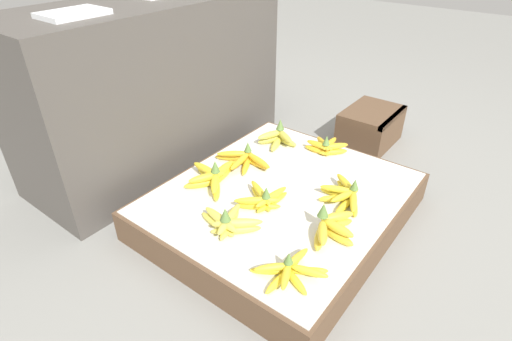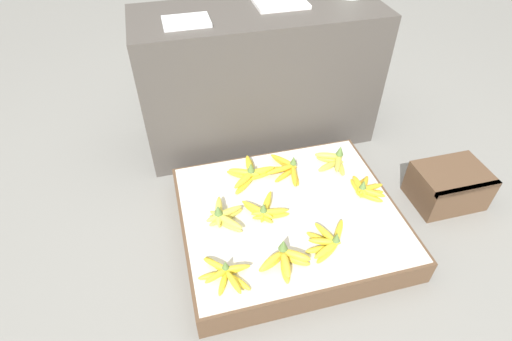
{
  "view_description": "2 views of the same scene",
  "coord_description": "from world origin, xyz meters",
  "px_view_note": "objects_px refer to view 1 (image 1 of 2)",
  "views": [
    {
      "loc": [
        -1.07,
        -0.69,
        1.03
      ],
      "look_at": [
        0.02,
        0.14,
        0.17
      ],
      "focal_mm": 28.0,
      "sensor_mm": 36.0,
      "label": 1
    },
    {
      "loc": [
        -0.45,
        -1.13,
        1.47
      ],
      "look_at": [
        -0.12,
        0.14,
        0.28
      ],
      "focal_mm": 28.0,
      "sensor_mm": 36.0,
      "label": 2
    }
  ],
  "objects_px": {
    "banana_bunch_back_midright": "(243,160)",
    "banana_bunch_back_right": "(278,138)",
    "banana_bunch_front_midleft": "(331,227)",
    "banana_bunch_back_midleft": "(213,177)",
    "banana_bunch_middle_left": "(228,223)",
    "banana_bunch_middle_right": "(326,147)",
    "banana_bunch_front_left": "(290,270)",
    "banana_bunch_front_midright": "(345,195)",
    "banana_bunch_middle_midleft": "(263,199)",
    "wooden_crate": "(370,127)"
  },
  "relations": [
    {
      "from": "wooden_crate",
      "to": "banana_bunch_middle_right",
      "type": "xyz_separation_m",
      "value": [
        -0.45,
        0.02,
        0.06
      ]
    },
    {
      "from": "banana_bunch_front_midright",
      "to": "banana_bunch_front_midleft",
      "type": "bearing_deg",
      "value": -165.45
    },
    {
      "from": "banana_bunch_middle_left",
      "to": "banana_bunch_back_right",
      "type": "relative_size",
      "value": 1.32
    },
    {
      "from": "banana_bunch_front_midright",
      "to": "banana_bunch_middle_right",
      "type": "bearing_deg",
      "value": 39.77
    },
    {
      "from": "banana_bunch_front_left",
      "to": "banana_bunch_front_midleft",
      "type": "bearing_deg",
      "value": -2.39
    },
    {
      "from": "banana_bunch_back_midleft",
      "to": "banana_bunch_middle_right",
      "type": "bearing_deg",
      "value": -25.11
    },
    {
      "from": "banana_bunch_middle_midleft",
      "to": "banana_bunch_middle_right",
      "type": "bearing_deg",
      "value": 1.32
    },
    {
      "from": "banana_bunch_front_midleft",
      "to": "banana_bunch_back_right",
      "type": "bearing_deg",
      "value": 50.33
    },
    {
      "from": "banana_bunch_front_midleft",
      "to": "banana_bunch_back_midleft",
      "type": "relative_size",
      "value": 0.89
    },
    {
      "from": "banana_bunch_front_left",
      "to": "banana_bunch_middle_left",
      "type": "distance_m",
      "value": 0.28
    },
    {
      "from": "banana_bunch_middle_left",
      "to": "banana_bunch_front_midright",
      "type": "bearing_deg",
      "value": -31.02
    },
    {
      "from": "banana_bunch_back_midleft",
      "to": "banana_bunch_back_right",
      "type": "relative_size",
      "value": 1.38
    },
    {
      "from": "banana_bunch_front_midleft",
      "to": "banana_bunch_middle_midleft",
      "type": "relative_size",
      "value": 1.08
    },
    {
      "from": "banana_bunch_middle_left",
      "to": "banana_bunch_middle_right",
      "type": "bearing_deg",
      "value": -0.03
    },
    {
      "from": "banana_bunch_front_midleft",
      "to": "banana_bunch_back_midright",
      "type": "height_order",
      "value": "banana_bunch_front_midleft"
    },
    {
      "from": "banana_bunch_middle_left",
      "to": "banana_bunch_middle_right",
      "type": "distance_m",
      "value": 0.67
    },
    {
      "from": "banana_bunch_back_midleft",
      "to": "banana_bunch_back_right",
      "type": "height_order",
      "value": "banana_bunch_back_right"
    },
    {
      "from": "banana_bunch_front_midleft",
      "to": "banana_bunch_middle_midleft",
      "type": "distance_m",
      "value": 0.28
    },
    {
      "from": "banana_bunch_middle_midleft",
      "to": "banana_bunch_back_right",
      "type": "relative_size",
      "value": 1.14
    },
    {
      "from": "banana_bunch_front_midleft",
      "to": "banana_bunch_middle_left",
      "type": "xyz_separation_m",
      "value": [
        -0.19,
        0.29,
        -0.0
      ]
    },
    {
      "from": "banana_bunch_back_right",
      "to": "banana_bunch_back_midright",
      "type": "bearing_deg",
      "value": 178.07
    },
    {
      "from": "wooden_crate",
      "to": "banana_bunch_middle_midleft",
      "type": "distance_m",
      "value": 0.94
    },
    {
      "from": "banana_bunch_middle_midleft",
      "to": "banana_bunch_back_right",
      "type": "bearing_deg",
      "value": 28.56
    },
    {
      "from": "banana_bunch_middle_right",
      "to": "banana_bunch_back_right",
      "type": "distance_m",
      "value": 0.23
    },
    {
      "from": "banana_bunch_back_midleft",
      "to": "wooden_crate",
      "type": "bearing_deg",
      "value": -15.26
    },
    {
      "from": "banana_bunch_front_midleft",
      "to": "banana_bunch_back_midleft",
      "type": "distance_m",
      "value": 0.52
    },
    {
      "from": "banana_bunch_front_left",
      "to": "banana_bunch_middle_midleft",
      "type": "distance_m",
      "value": 0.35
    },
    {
      "from": "banana_bunch_back_midright",
      "to": "banana_bunch_back_right",
      "type": "relative_size",
      "value": 1.58
    },
    {
      "from": "banana_bunch_front_midleft",
      "to": "banana_bunch_middle_left",
      "type": "distance_m",
      "value": 0.34
    },
    {
      "from": "banana_bunch_front_midleft",
      "to": "banana_bunch_back_midleft",
      "type": "height_order",
      "value": "banana_bunch_front_midleft"
    },
    {
      "from": "banana_bunch_middle_right",
      "to": "banana_bunch_back_midright",
      "type": "distance_m",
      "value": 0.39
    },
    {
      "from": "banana_bunch_middle_left",
      "to": "banana_bunch_middle_midleft",
      "type": "xyz_separation_m",
      "value": [
        0.18,
        -0.01,
        -0.0
      ]
    },
    {
      "from": "wooden_crate",
      "to": "banana_bunch_back_midright",
      "type": "bearing_deg",
      "value": 161.72
    },
    {
      "from": "banana_bunch_back_right",
      "to": "banana_bunch_front_midleft",
      "type": "bearing_deg",
      "value": -129.67
    },
    {
      "from": "banana_bunch_front_midright",
      "to": "banana_bunch_back_right",
      "type": "height_order",
      "value": "banana_bunch_back_right"
    },
    {
      "from": "banana_bunch_middle_midleft",
      "to": "banana_bunch_back_right",
      "type": "height_order",
      "value": "banana_bunch_back_right"
    },
    {
      "from": "banana_bunch_middle_midleft",
      "to": "banana_bunch_front_midleft",
      "type": "bearing_deg",
      "value": -89.67
    },
    {
      "from": "banana_bunch_middle_left",
      "to": "banana_bunch_back_midleft",
      "type": "relative_size",
      "value": 0.95
    },
    {
      "from": "banana_bunch_front_left",
      "to": "banana_bunch_middle_left",
      "type": "xyz_separation_m",
      "value": [
        0.05,
        0.28,
        0.01
      ]
    },
    {
      "from": "banana_bunch_middle_right",
      "to": "banana_bunch_back_midleft",
      "type": "distance_m",
      "value": 0.55
    },
    {
      "from": "banana_bunch_front_left",
      "to": "banana_bunch_front_midright",
      "type": "height_order",
      "value": "banana_bunch_front_midright"
    },
    {
      "from": "banana_bunch_front_midright",
      "to": "banana_bunch_back_right",
      "type": "xyz_separation_m",
      "value": [
        0.21,
        0.45,
        0.01
      ]
    },
    {
      "from": "banana_bunch_front_left",
      "to": "banana_bunch_front_midright",
      "type": "bearing_deg",
      "value": 5.71
    },
    {
      "from": "banana_bunch_middle_left",
      "to": "wooden_crate",
      "type": "bearing_deg",
      "value": -1.27
    },
    {
      "from": "wooden_crate",
      "to": "banana_bunch_middle_left",
      "type": "distance_m",
      "value": 1.12
    },
    {
      "from": "banana_bunch_middle_right",
      "to": "banana_bunch_back_right",
      "type": "xyz_separation_m",
      "value": [
        -0.07,
        0.22,
        0.01
      ]
    },
    {
      "from": "banana_bunch_middle_left",
      "to": "banana_bunch_middle_midleft",
      "type": "bearing_deg",
      "value": -3.58
    },
    {
      "from": "banana_bunch_middle_midleft",
      "to": "banana_bunch_back_midleft",
      "type": "bearing_deg",
      "value": 91.9
    },
    {
      "from": "banana_bunch_middle_midleft",
      "to": "banana_bunch_back_right",
      "type": "xyz_separation_m",
      "value": [
        0.42,
        0.23,
        0.0
      ]
    },
    {
      "from": "banana_bunch_back_midleft",
      "to": "banana_bunch_front_midleft",
      "type": "bearing_deg",
      "value": -88.94
    }
  ]
}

